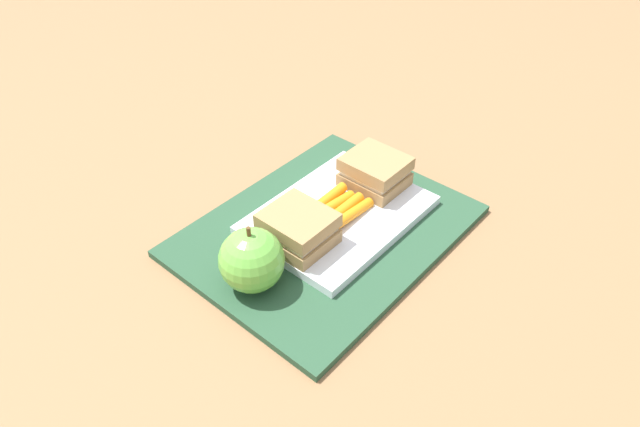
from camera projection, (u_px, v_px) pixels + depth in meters
ground_plane at (326, 233)px, 0.76m from camera, size 2.40×2.40×0.00m
lunchbag_mat at (326, 230)px, 0.76m from camera, size 0.36×0.28×0.01m
food_tray at (339, 215)px, 0.77m from camera, size 0.23×0.17×0.01m
sandwich_half_left at (375, 172)px, 0.79m from camera, size 0.07×0.08×0.04m
sandwich_half_right at (298, 228)px, 0.70m from camera, size 0.07×0.08×0.04m
carrot_sticks_bundle at (338, 207)px, 0.76m from camera, size 0.08×0.06×0.02m
apple at (252, 260)px, 0.66m from camera, size 0.08×0.08×0.09m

